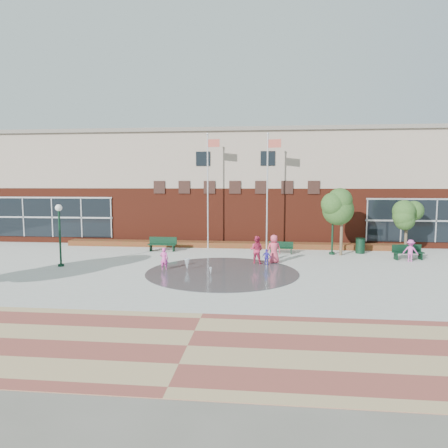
# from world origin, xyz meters

# --- Properties ---
(ground) EXTENTS (120.00, 120.00, 0.00)m
(ground) POSITION_xyz_m (0.00, 0.00, 0.00)
(ground) COLOR #666056
(ground) RESTS_ON ground
(plaza_concrete) EXTENTS (46.00, 18.00, 0.01)m
(plaza_concrete) POSITION_xyz_m (0.00, 4.00, 0.00)
(plaza_concrete) COLOR #A8A8A0
(plaza_concrete) RESTS_ON ground
(paver_band) EXTENTS (46.00, 6.00, 0.01)m
(paver_band) POSITION_xyz_m (0.00, -7.00, 0.00)
(paver_band) COLOR brown
(paver_band) RESTS_ON ground
(splash_pad) EXTENTS (8.40, 8.40, 0.01)m
(splash_pad) POSITION_xyz_m (0.00, 3.00, 0.00)
(splash_pad) COLOR #383A3D
(splash_pad) RESTS_ON ground
(library_building) EXTENTS (44.40, 10.40, 9.20)m
(library_building) POSITION_xyz_m (0.00, 17.48, 4.64)
(library_building) COLOR #571D11
(library_building) RESTS_ON ground
(flower_bed) EXTENTS (26.00, 1.20, 0.40)m
(flower_bed) POSITION_xyz_m (0.00, 11.60, 0.00)
(flower_bed) COLOR maroon
(flower_bed) RESTS_ON ground
(flagpole_left) EXTENTS (0.99, 0.28, 8.58)m
(flagpole_left) POSITION_xyz_m (-1.88, 10.99, 4.78)
(flagpole_left) COLOR silver
(flagpole_left) RESTS_ON ground
(flagpole_right) EXTENTS (1.03, 0.31, 8.50)m
(flagpole_right) POSITION_xyz_m (2.52, 10.51, 4.75)
(flagpole_right) COLOR silver
(flagpole_right) RESTS_ON ground
(lamp_left) EXTENTS (0.39, 0.39, 3.68)m
(lamp_left) POSITION_xyz_m (-9.67, 3.64, 2.29)
(lamp_left) COLOR black
(lamp_left) RESTS_ON ground
(lamp_right) EXTENTS (0.43, 0.43, 4.08)m
(lamp_right) POSITION_xyz_m (6.95, 9.24, 2.54)
(lamp_right) COLOR black
(lamp_right) RESTS_ON ground
(bench_left) EXTENTS (2.03, 0.59, 1.02)m
(bench_left) POSITION_xyz_m (-5.04, 9.43, 0.33)
(bench_left) COLOR black
(bench_left) RESTS_ON ground
(bench_mid) EXTENTS (1.71, 0.60, 0.85)m
(bench_mid) POSITION_xyz_m (3.46, 9.21, 0.27)
(bench_mid) COLOR black
(bench_mid) RESTS_ON ground
(bench_right) EXTENTS (1.98, 0.79, 0.97)m
(bench_right) POSITION_xyz_m (11.50, 7.86, 0.31)
(bench_right) COLOR black
(bench_right) RESTS_ON ground
(trash_can) EXTENTS (0.67, 0.67, 1.10)m
(trash_can) POSITION_xyz_m (8.99, 9.92, 0.56)
(trash_can) COLOR black
(trash_can) RESTS_ON ground
(tree_mid) EXTENTS (2.77, 2.77, 4.67)m
(tree_mid) POSITION_xyz_m (7.50, 8.98, 3.40)
(tree_mid) COLOR #483A29
(tree_mid) RESTS_ON ground
(tree_small_right) EXTENTS (2.06, 2.06, 3.53)m
(tree_small_right) POSITION_xyz_m (12.15, 10.26, 2.57)
(tree_small_right) COLOR #483A29
(tree_small_right) RESTS_ON ground
(water_jet_a) EXTENTS (0.34, 0.34, 0.66)m
(water_jet_a) POSITION_xyz_m (-2.04, 3.37, 0.00)
(water_jet_a) COLOR white
(water_jet_a) RESTS_ON ground
(water_jet_b) EXTENTS (0.17, 0.17, 0.39)m
(water_jet_b) POSITION_xyz_m (-0.56, 2.39, 0.00)
(water_jet_b) COLOR white
(water_jet_b) RESTS_ON ground
(child_splash) EXTENTS (0.47, 0.31, 1.29)m
(child_splash) POSITION_xyz_m (-3.35, 3.31, 0.65)
(child_splash) COLOR #E743A8
(child_splash) RESTS_ON ground
(adult_red) EXTENTS (0.99, 0.87, 1.71)m
(adult_red) POSITION_xyz_m (1.83, 5.64, 0.86)
(adult_red) COLOR #B32547
(adult_red) RESTS_ON ground
(adult_pink) EXTENTS (0.97, 0.75, 1.77)m
(adult_pink) POSITION_xyz_m (2.89, 5.89, 0.89)
(adult_pink) COLOR #D3425A
(adult_pink) RESTS_ON ground
(child_blue) EXTENTS (0.63, 0.46, 1.00)m
(child_blue) POSITION_xyz_m (2.45, 5.16, 0.50)
(child_blue) COLOR #4030BD
(child_blue) RESTS_ON ground
(person_bench) EXTENTS (1.03, 0.83, 1.39)m
(person_bench) POSITION_xyz_m (11.43, 7.24, 0.70)
(person_bench) COLOR #C3479F
(person_bench) RESTS_ON ground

